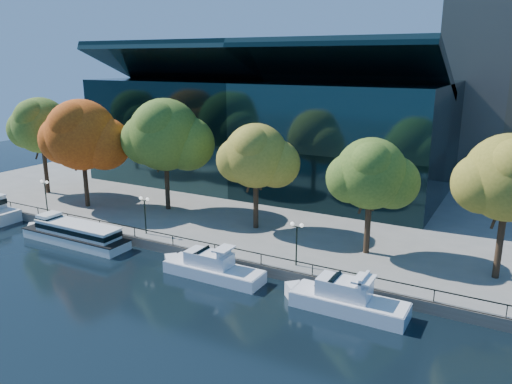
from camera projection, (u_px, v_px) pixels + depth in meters
The scene contains 16 objects.
ground at pixel (152, 265), 47.30m from camera, with size 160.00×160.00×0.00m, color black.
promenade at pixel (305, 181), 77.95m from camera, with size 90.00×67.08×1.00m.
railing at pixel (173, 236), 49.55m from camera, with size 88.20×0.08×0.99m.
convention_building at pixel (269, 132), 73.87m from camera, with size 50.00×24.57×21.43m.
tour_boat at pixel (73, 232), 52.91m from camera, with size 14.25×3.18×2.70m.
cruiser_near at pixel (210, 267), 44.66m from camera, with size 10.40×2.68×3.01m.
cruiser_far at pixel (344, 298), 38.55m from camera, with size 10.08×2.79×3.29m.
tree_0 at pixel (41, 127), 66.77m from camera, with size 9.35×7.67×13.07m.
tree_1 at pixel (82, 136), 60.52m from camera, with size 10.80×8.86×13.34m.
tree_2 at pixel (166, 136), 59.24m from camera, with size 10.80×8.85×13.55m.
tree_3 at pixel (257, 157), 52.71m from camera, with size 8.61×7.06×11.48m.
tree_4 at pixel (372, 175), 45.72m from camera, with size 8.30×6.81×11.09m.
tree_5 at pixel (510, 180), 40.03m from camera, with size 8.95×7.34×12.29m.
lamp_0 at pixel (45, 189), 59.36m from camera, with size 1.26×0.36×4.03m.
lamp_1 at pixel (145, 207), 52.20m from camera, with size 1.26×0.36×4.03m.
lamp_2 at pixel (297, 234), 44.07m from camera, with size 1.26×0.36×4.03m.
Camera 1 is at (29.81, -33.69, 18.95)m, focal length 35.00 mm.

